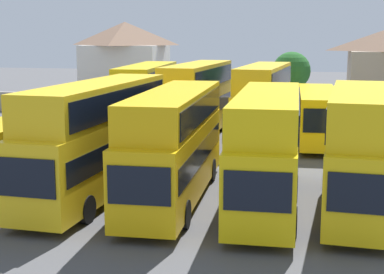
% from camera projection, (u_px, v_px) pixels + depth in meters
% --- Properties ---
extents(ground, '(140.00, 140.00, 0.00)m').
position_uv_depth(ground, '(235.00, 133.00, 42.28)').
color(ground, '#4C4C4F').
extents(depot_boundary_wall, '(56.00, 0.50, 1.80)m').
position_uv_depth(depot_boundary_wall, '(247.00, 108.00, 49.23)').
color(depot_boundary_wall, gray).
rests_on(depot_boundary_wall, ground).
extents(bus_1, '(3.09, 12.01, 3.33)m').
position_uv_depth(bus_1, '(19.00, 150.00, 26.49)').
color(bus_1, '#E4AF0D').
rests_on(bus_1, ground).
extents(bus_2, '(3.08, 11.93, 5.05)m').
position_uv_depth(bus_2, '(98.00, 133.00, 25.56)').
color(bus_2, yellow).
rests_on(bus_2, ground).
extents(bus_3, '(2.92, 11.73, 4.75)m').
position_uv_depth(bus_3, '(175.00, 139.00, 24.89)').
color(bus_3, '#E4AE0C').
rests_on(bus_3, ground).
extents(bus_4, '(2.85, 11.32, 4.77)m').
position_uv_depth(bus_4, '(267.00, 143.00, 23.96)').
color(bus_4, yellow).
rests_on(bus_4, ground).
extents(bus_5, '(3.20, 10.25, 4.97)m').
position_uv_depth(bus_5, '(363.00, 145.00, 23.11)').
color(bus_5, yellow).
rests_on(bus_5, ground).
extents(bus_6, '(3.20, 11.33, 4.99)m').
position_uv_depth(bus_6, '(147.00, 96.00, 40.81)').
color(bus_6, yellow).
rests_on(bus_6, ground).
extents(bus_7, '(3.15, 11.80, 5.12)m').
position_uv_depth(bus_7, '(197.00, 97.00, 39.82)').
color(bus_7, yellow).
rests_on(bus_7, ground).
extents(bus_8, '(3.14, 10.54, 5.09)m').
position_uv_depth(bus_8, '(263.00, 99.00, 38.54)').
color(bus_8, yellow).
rests_on(bus_8, ground).
extents(bus_9, '(2.88, 11.21, 3.45)m').
position_uv_depth(bus_9, '(318.00, 113.00, 38.28)').
color(bus_9, yellow).
rests_on(bus_9, ground).
extents(house_terrace_left, '(8.36, 7.45, 8.35)m').
position_uv_depth(house_terrace_left, '(125.00, 61.00, 61.05)').
color(house_terrace_left, silver).
rests_on(house_terrace_left, ground).
extents(tree_behind_wall, '(3.31, 3.31, 5.61)m').
position_uv_depth(tree_behind_wall, '(291.00, 71.00, 50.38)').
color(tree_behind_wall, brown).
rests_on(tree_behind_wall, ground).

